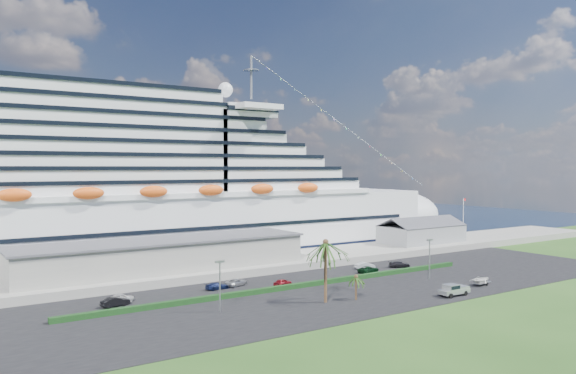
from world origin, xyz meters
TOP-DOWN VIEW (x-y plane):
  - ground at (0.00, 0.00)m, footprint 420.00×420.00m
  - asphalt_lot at (0.00, 11.00)m, footprint 140.00×38.00m
  - wharf at (0.00, 40.00)m, footprint 240.00×20.00m
  - water at (0.00, 130.00)m, footprint 420.00×160.00m
  - cruise_ship at (-21.53, 64.00)m, footprint 191.00×38.00m
  - terminal_building at (-25.00, 40.00)m, footprint 61.00×15.00m
  - port_shed at (52.00, 40.00)m, footprint 24.00×12.31m
  - flagpole at (70.04, 40.00)m, footprint 1.08×0.16m
  - hedge at (-8.00, 16.00)m, footprint 88.00×1.10m
  - lamp_post_left at (-28.00, 8.00)m, footprint 1.60×0.35m
  - lamp_post_right at (20.00, 8.00)m, footprint 1.60×0.35m
  - palm_tall at (-10.00, 4.00)m, footprint 8.82×8.82m
  - palm_short at (-4.50, 2.50)m, footprint 3.53×3.53m
  - parked_car_0 at (-38.92, 23.51)m, footprint 4.31×1.82m
  - parked_car_1 at (-40.69, 21.06)m, footprint 5.00×2.54m
  - parked_car_2 at (-16.28, 24.21)m, footprint 5.46×3.87m
  - parked_car_3 at (-20.86, 23.41)m, footprint 4.72×2.15m
  - parked_car_4 at (-8.87, 19.13)m, footprint 4.39×2.69m
  - parked_car_5 at (16.62, 24.12)m, footprint 4.85×2.50m
  - parked_car_6 at (14.23, 20.20)m, footprint 5.61×3.31m
  - parked_car_7 at (24.57, 21.19)m, footprint 5.38×3.86m
  - pickup_truck at (12.11, -4.85)m, footprint 6.15×2.47m
  - boat_trailer at (24.00, -1.80)m, footprint 5.80×4.24m

SIDE VIEW (x-z plane):
  - ground at x=0.00m, z-range 0.00..0.00m
  - water at x=0.00m, z-range 0.00..0.02m
  - asphalt_lot at x=0.00m, z-range 0.00..0.12m
  - hedge at x=-8.00m, z-range 0.12..1.02m
  - parked_car_3 at x=-20.86m, z-range 0.12..1.46m
  - parked_car_2 at x=-16.28m, z-range 0.12..1.50m
  - parked_car_4 at x=-8.87m, z-range 0.12..1.51m
  - parked_car_7 at x=24.57m, z-range 0.12..1.57m
  - parked_car_0 at x=-38.92m, z-range 0.12..1.58m
  - parked_car_6 at x=14.23m, z-range 0.12..1.59m
  - parked_car_5 at x=16.62m, z-range 0.12..1.64m
  - wharf at x=0.00m, z-range 0.00..1.80m
  - parked_car_1 at x=-40.69m, z-range 0.12..1.69m
  - boat_trailer at x=24.00m, z-range 0.38..1.99m
  - pickup_truck at x=12.11m, z-range 0.23..2.37m
  - palm_short at x=-4.50m, z-range 1.38..5.95m
  - port_shed at x=52.00m, z-range 0.71..8.08m
  - terminal_building at x=-25.00m, z-range 1.86..8.16m
  - lamp_post_left at x=-28.00m, z-range 1.21..9.48m
  - lamp_post_right at x=20.00m, z-range 1.21..9.48m
  - flagpole at x=70.04m, z-range 2.27..14.27m
  - palm_tall at x=-10.00m, z-range 3.64..14.77m
  - cruise_ship at x=-21.53m, z-range -10.31..43.69m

